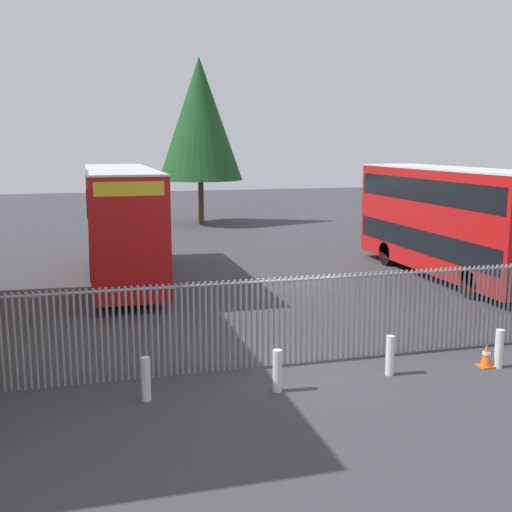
# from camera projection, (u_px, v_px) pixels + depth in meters

# --- Properties ---
(ground_plane) EXTENTS (100.00, 100.00, 0.00)m
(ground_plane) POSITION_uv_depth(u_px,v_px,m) (228.00, 291.00, 22.94)
(ground_plane) COLOR #3D3D42
(palisade_fence) EXTENTS (14.14, 0.14, 2.35)m
(palisade_fence) POSITION_uv_depth(u_px,v_px,m) (274.00, 319.00, 14.97)
(palisade_fence) COLOR gray
(palisade_fence) RESTS_ON ground
(double_decker_bus_near_gate) EXTENTS (2.54, 10.81, 4.42)m
(double_decker_bus_near_gate) POSITION_uv_depth(u_px,v_px,m) (448.00, 218.00, 24.85)
(double_decker_bus_near_gate) COLOR red
(double_decker_bus_near_gate) RESTS_ON ground
(double_decker_bus_behind_fence_left) EXTENTS (2.54, 10.81, 4.42)m
(double_decker_bus_behind_fence_left) POSITION_uv_depth(u_px,v_px,m) (121.00, 220.00, 24.23)
(double_decker_bus_behind_fence_left) COLOR red
(double_decker_bus_behind_fence_left) RESTS_ON ground
(bollard_near_left) EXTENTS (0.20, 0.20, 0.95)m
(bollard_near_left) POSITION_uv_depth(u_px,v_px,m) (146.00, 379.00, 13.04)
(bollard_near_left) COLOR silver
(bollard_near_left) RESTS_ON ground
(bollard_center_front) EXTENTS (0.20, 0.20, 0.95)m
(bollard_center_front) POSITION_uv_depth(u_px,v_px,m) (277.00, 371.00, 13.51)
(bollard_center_front) COLOR silver
(bollard_center_front) RESTS_ON ground
(bollard_near_right) EXTENTS (0.20, 0.20, 0.95)m
(bollard_near_right) POSITION_uv_depth(u_px,v_px,m) (390.00, 355.00, 14.50)
(bollard_near_right) COLOR silver
(bollard_near_right) RESTS_ON ground
(bollard_far_right) EXTENTS (0.20, 0.20, 0.95)m
(bollard_far_right) POSITION_uv_depth(u_px,v_px,m) (499.00, 349.00, 14.98)
(bollard_far_right) COLOR silver
(bollard_far_right) RESTS_ON ground
(traffic_cone_by_gate) EXTENTS (0.34, 0.34, 0.59)m
(traffic_cone_by_gate) POSITION_uv_depth(u_px,v_px,m) (486.00, 355.00, 15.05)
(traffic_cone_by_gate) COLOR orange
(traffic_cone_by_gate) RESTS_ON ground
(tree_tall_back) EXTENTS (5.57, 5.57, 10.93)m
(tree_tall_back) POSITION_uv_depth(u_px,v_px,m) (200.00, 119.00, 40.80)
(tree_tall_back) COLOR #4C3823
(tree_tall_back) RESTS_ON ground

